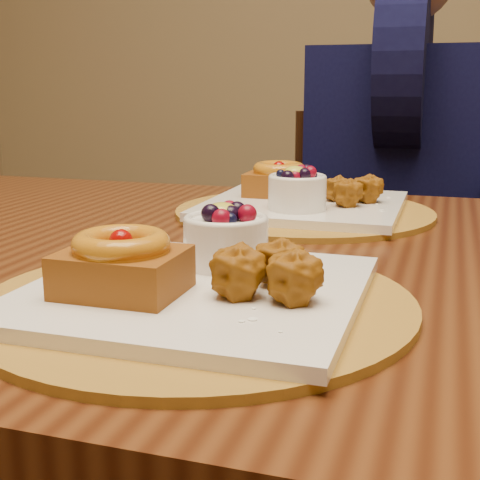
# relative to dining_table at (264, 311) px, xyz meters

# --- Properties ---
(dining_table) EXTENTS (1.60, 0.90, 0.76)m
(dining_table) POSITION_rel_dining_table_xyz_m (0.00, 0.00, 0.00)
(dining_table) COLOR #37170A
(dining_table) RESTS_ON ground
(place_setting_near) EXTENTS (0.38, 0.38, 0.08)m
(place_setting_near) POSITION_rel_dining_table_xyz_m (-0.00, -0.22, 0.10)
(place_setting_near) COLOR brown
(place_setting_near) RESTS_ON dining_table
(place_setting_far) EXTENTS (0.38, 0.38, 0.08)m
(place_setting_far) POSITION_rel_dining_table_xyz_m (-0.00, 0.22, 0.10)
(place_setting_far) COLOR brown
(place_setting_far) RESTS_ON dining_table
(chair_far) EXTENTS (0.53, 0.53, 0.89)m
(chair_far) POSITION_rel_dining_table_xyz_m (0.12, 0.65, -0.19)
(chair_far) COLOR black
(chair_far) RESTS_ON ground
(diner) EXTENTS (0.48, 0.47, 0.79)m
(diner) POSITION_rel_dining_table_xyz_m (0.10, 0.75, 0.16)
(diner) COLOR black
(diner) RESTS_ON ground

